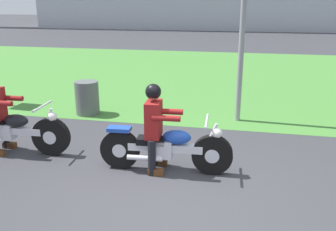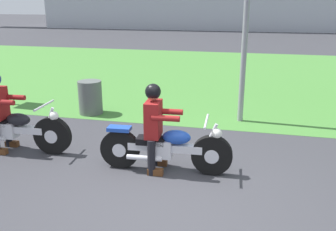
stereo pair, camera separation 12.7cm
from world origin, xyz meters
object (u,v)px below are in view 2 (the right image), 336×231
motorcycle_follow (10,129)px  motorcycle_lead (165,148)px  trash_can (90,97)px  rider_lead (155,121)px

motorcycle_follow → motorcycle_lead: bearing=-6.7°
motorcycle_follow → trash_can: bearing=77.3°
rider_lead → motorcycle_follow: rider_lead is taller
rider_lead → trash_can: 3.49m
rider_lead → motorcycle_lead: bearing=-0.9°
motorcycle_lead → trash_can: (-2.46, 2.59, 0.01)m
rider_lead → trash_can: (-2.29, 2.60, -0.42)m
rider_lead → trash_can: rider_lead is taller
motorcycle_lead → rider_lead: (-0.17, -0.01, 0.43)m
motorcycle_lead → trash_can: size_ratio=2.66×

